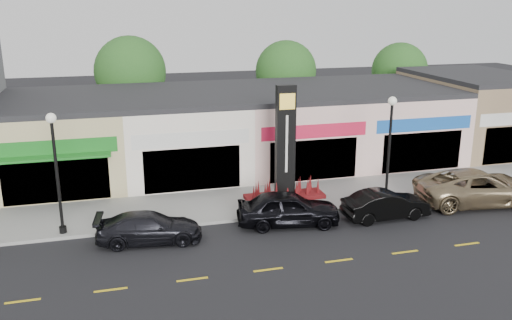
# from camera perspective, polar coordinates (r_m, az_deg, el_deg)

# --- Properties ---
(ground) EXTENTS (120.00, 120.00, 0.00)m
(ground) POSITION_cam_1_polar(r_m,az_deg,el_deg) (24.30, -0.71, -8.30)
(ground) COLOR black
(ground) RESTS_ON ground
(sidewalk) EXTENTS (52.00, 4.30, 0.15)m
(sidewalk) POSITION_cam_1_polar(r_m,az_deg,el_deg) (28.19, -2.91, -4.60)
(sidewalk) COLOR gray
(sidewalk) RESTS_ON ground
(curb) EXTENTS (52.00, 0.20, 0.15)m
(curb) POSITION_cam_1_polar(r_m,az_deg,el_deg) (26.14, -1.86, -6.30)
(curb) COLOR gray
(curb) RESTS_ON ground
(shop_beige) EXTENTS (7.00, 10.85, 4.80)m
(shop_beige) POSITION_cam_1_polar(r_m,az_deg,el_deg) (33.91, -19.80, 2.16)
(shop_beige) COLOR tan
(shop_beige) RESTS_ON ground
(shop_cream) EXTENTS (7.00, 10.01, 4.80)m
(shop_cream) POSITION_cam_1_polar(r_m,az_deg,el_deg) (34.02, -8.00, 3.01)
(shop_cream) COLOR white
(shop_cream) RESTS_ON ground
(shop_pink_w) EXTENTS (7.00, 10.01, 4.80)m
(shop_pink_w) POSITION_cam_1_polar(r_m,az_deg,el_deg) (35.52, 3.29, 3.70)
(shop_pink_w) COLOR beige
(shop_pink_w) RESTS_ON ground
(shop_pink_e) EXTENTS (7.00, 10.01, 4.80)m
(shop_pink_e) POSITION_cam_1_polar(r_m,az_deg,el_deg) (38.26, 13.33, 4.20)
(shop_pink_e) COLOR beige
(shop_pink_e) RESTS_ON ground
(shop_tan) EXTENTS (7.00, 10.01, 5.30)m
(shop_tan) POSITION_cam_1_polar(r_m,az_deg,el_deg) (41.96, 21.84, 4.86)
(shop_tan) COLOR olive
(shop_tan) RESTS_ON ground
(tree_rear_west) EXTENTS (5.20, 5.20, 7.83)m
(tree_rear_west) POSITION_cam_1_polar(r_m,az_deg,el_deg) (41.24, -13.09, 9.05)
(tree_rear_west) COLOR #382619
(tree_rear_west) RESTS_ON ground
(tree_rear_mid) EXTENTS (4.80, 4.80, 7.29)m
(tree_rear_mid) POSITION_cam_1_polar(r_m,az_deg,el_deg) (43.39, 3.17, 9.33)
(tree_rear_mid) COLOR #382619
(tree_rear_mid) RESTS_ON ground
(tree_rear_east) EXTENTS (4.60, 4.60, 6.94)m
(tree_rear_east) POSITION_cam_1_polar(r_m,az_deg,el_deg) (47.48, 14.86, 9.10)
(tree_rear_east) COLOR #382619
(tree_rear_east) RESTS_ON ground
(lamp_west_near) EXTENTS (0.44, 0.44, 5.47)m
(lamp_west_near) POSITION_cam_1_polar(r_m,az_deg,el_deg) (24.95, -20.34, -0.17)
(lamp_west_near) COLOR black
(lamp_west_near) RESTS_ON sidewalk
(lamp_east_near) EXTENTS (0.44, 0.44, 5.47)m
(lamp_east_near) POSITION_cam_1_polar(r_m,az_deg,el_deg) (28.23, 13.90, 2.21)
(lamp_east_near) COLOR black
(lamp_east_near) RESTS_ON sidewalk
(pylon_sign) EXTENTS (4.20, 1.30, 6.00)m
(pylon_sign) POSITION_cam_1_polar(r_m,az_deg,el_deg) (28.09, 3.08, 0.06)
(pylon_sign) COLOR #5F1110
(pylon_sign) RESTS_ON sidewalk
(car_dark_sedan) EXTENTS (2.34, 4.74, 1.32)m
(car_dark_sedan) POSITION_cam_1_polar(r_m,az_deg,el_deg) (24.22, -11.18, -7.00)
(car_dark_sedan) COLOR black
(car_dark_sedan) RESTS_ON ground
(car_black_sedan) EXTENTS (2.66, 5.05, 1.64)m
(car_black_sedan) POSITION_cam_1_polar(r_m,az_deg,el_deg) (25.50, 3.42, -5.11)
(car_black_sedan) COLOR black
(car_black_sedan) RESTS_ON ground
(car_black_conv) EXTENTS (1.58, 4.26, 1.39)m
(car_black_conv) POSITION_cam_1_polar(r_m,az_deg,el_deg) (26.99, 13.50, -4.60)
(car_black_conv) COLOR black
(car_black_conv) RESTS_ON ground
(car_gold_suv) EXTENTS (3.78, 6.73, 1.78)m
(car_gold_suv) POSITION_cam_1_polar(r_m,az_deg,el_deg) (30.36, 22.37, -2.67)
(car_gold_suv) COLOR #8D7A5A
(car_gold_suv) RESTS_ON ground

